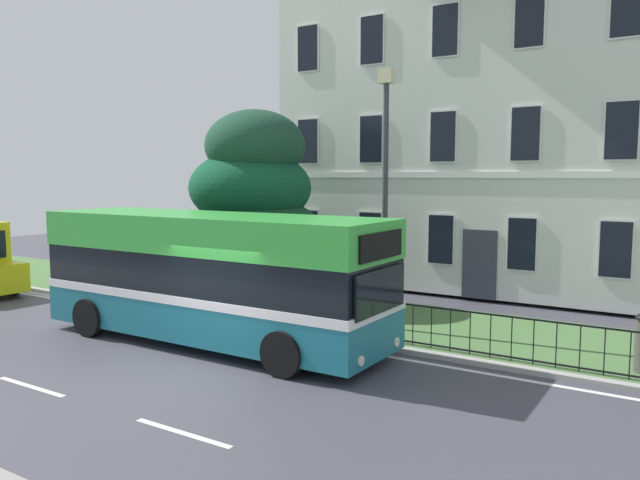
# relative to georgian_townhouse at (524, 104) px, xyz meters

# --- Properties ---
(ground_plane) EXTENTS (60.00, 56.00, 0.18)m
(ground_plane) POSITION_rel_georgian_townhouse_xyz_m (-2.74, -14.52, -6.69)
(ground_plane) COLOR #42414B
(georgian_townhouse) EXTENTS (15.94, 9.72, 13.03)m
(georgian_townhouse) POSITION_rel_georgian_townhouse_xyz_m (0.00, 0.00, 0.00)
(georgian_townhouse) COLOR silver
(georgian_townhouse) RESTS_ON ground_plane
(iron_verge_railing) EXTENTS (14.45, 0.04, 0.97)m
(iron_verge_railing) POSITION_rel_georgian_townhouse_xyz_m (0.00, -10.96, -6.05)
(iron_verge_railing) COLOR black
(iron_verge_railing) RESTS_ON ground_plane
(evergreen_tree) EXTENTS (4.93, 4.93, 6.35)m
(evergreen_tree) POSITION_rel_georgian_townhouse_xyz_m (-6.25, -8.33, -4.16)
(evergreen_tree) COLOR #423328
(evergreen_tree) RESTS_ON ground_plane
(single_decker_bus) EXTENTS (9.13, 2.73, 3.11)m
(single_decker_bus) POSITION_rel_georgian_townhouse_xyz_m (-3.96, -12.91, -5.03)
(single_decker_bus) COLOR #1C6C7E
(single_decker_bus) RESTS_ON ground_plane
(street_lamp_post) EXTENTS (0.36, 0.24, 6.55)m
(street_lamp_post) POSITION_rel_georgian_townhouse_xyz_m (-0.86, -9.81, -2.79)
(street_lamp_post) COLOR #333338
(street_lamp_post) RESTS_ON ground_plane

